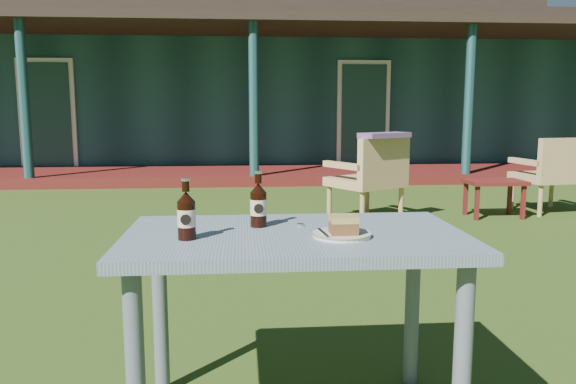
{
  "coord_description": "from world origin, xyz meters",
  "views": [
    {
      "loc": [
        -0.18,
        -3.53,
        1.15
      ],
      "look_at": [
        0.0,
        -1.3,
        0.82
      ],
      "focal_mm": 35.0,
      "sensor_mm": 36.0,
      "label": 1
    }
  ],
  "objects": [
    {
      "name": "armchair_left",
      "position": [
        1.13,
        2.05,
        0.49
      ],
      "size": [
        0.86,
        0.85,
        0.87
      ],
      "color": "tan",
      "rests_on": "ground"
    },
    {
      "name": "side_table",
      "position": [
        2.5,
        2.18,
        0.34
      ],
      "size": [
        0.6,
        0.4,
        0.4
      ],
      "color": "#561814",
      "rests_on": "ground"
    },
    {
      "name": "fork",
      "position": [
        0.09,
        -1.69,
        0.74
      ],
      "size": [
        0.03,
        0.14,
        0.0
      ],
      "primitive_type": "cube",
      "rotation": [
        0.0,
        0.0,
        0.1
      ],
      "color": "silver",
      "rests_on": "plate"
    },
    {
      "name": "cake_slice",
      "position": [
        0.16,
        -1.69,
        0.77
      ],
      "size": [
        0.09,
        0.09,
        0.06
      ],
      "color": "brown",
      "rests_on": "plate"
    },
    {
      "name": "armchair_right",
      "position": [
        3.24,
        2.36,
        0.47
      ],
      "size": [
        0.71,
        0.67,
        0.84
      ],
      "color": "tan",
      "rests_on": "ground"
    },
    {
      "name": "cola_bottle_near",
      "position": [
        -0.13,
        -1.49,
        0.8
      ],
      "size": [
        0.06,
        0.06,
        0.21
      ],
      "color": "black",
      "rests_on": "cafe_table"
    },
    {
      "name": "bottle_cap",
      "position": [
        0.03,
        -1.49,
        0.72
      ],
      "size": [
        0.03,
        0.03,
        0.01
      ],
      "primitive_type": "cylinder",
      "color": "silver",
      "rests_on": "cafe_table"
    },
    {
      "name": "cola_bottle_far",
      "position": [
        -0.37,
        -1.67,
        0.8
      ],
      "size": [
        0.06,
        0.06,
        0.21
      ],
      "color": "black",
      "rests_on": "cafe_table"
    },
    {
      "name": "ground",
      "position": [
        0.0,
        0.0,
        0.0
      ],
      "size": [
        80.0,
        80.0,
        0.0
      ],
      "primitive_type": "plane",
      "color": "#334916"
    },
    {
      "name": "floral_throw",
      "position": [
        1.22,
        1.9,
        0.89
      ],
      "size": [
        0.58,
        0.46,
        0.05
      ],
      "primitive_type": "cube",
      "rotation": [
        0.0,
        0.0,
        3.68
      ],
      "color": "#6A4975",
      "rests_on": "armchair_left"
    },
    {
      "name": "cafe_table",
      "position": [
        0.0,
        -1.6,
        0.62
      ],
      "size": [
        1.2,
        0.7,
        0.72
      ],
      "color": "slate",
      "rests_on": "ground"
    },
    {
      "name": "pavilion",
      "position": [
        -0.0,
        9.39,
        1.61
      ],
      "size": [
        15.8,
        8.3,
        3.45
      ],
      "color": "#183E40",
      "rests_on": "ground"
    },
    {
      "name": "plate",
      "position": [
        0.15,
        -1.68,
        0.73
      ],
      "size": [
        0.2,
        0.2,
        0.01
      ],
      "color": "silver",
      "rests_on": "cafe_table"
    },
    {
      "name": "tree_mid",
      "position": [
        3.0,
        18.5,
        4.75
      ],
      "size": [
        0.28,
        0.28,
        9.5
      ],
      "primitive_type": "cylinder",
      "color": "brown",
      "rests_on": "ground"
    }
  ]
}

